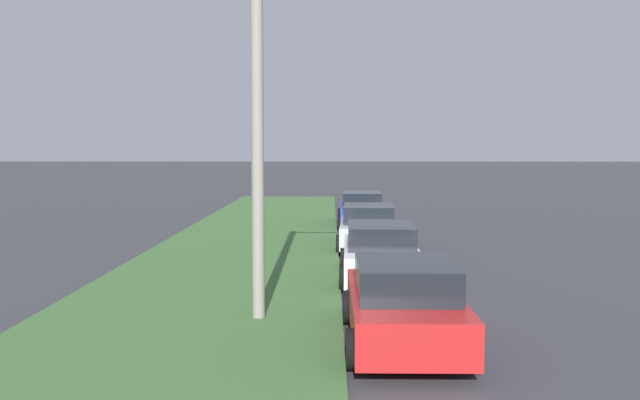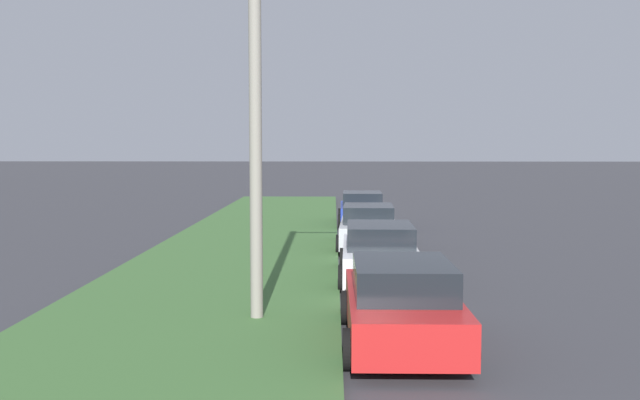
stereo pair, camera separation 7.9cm
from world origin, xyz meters
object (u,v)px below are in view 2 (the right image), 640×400
parked_car_silver (368,228)px  parked_car_red (401,304)px  streetlight (274,93)px  parked_car_blue (362,210)px  parked_car_white (379,254)px

parked_car_silver → parked_car_red: bearing=-177.5°
parked_car_silver → streetlight: bearing=169.2°
parked_car_blue → streetlight: size_ratio=0.58×
parked_car_red → parked_car_white: bearing=0.1°
parked_car_red → parked_car_silver: 11.00m
parked_car_red → parked_car_silver: size_ratio=0.98×
parked_car_white → parked_car_silver: same height
streetlight → parked_car_white: bearing=-29.2°
parked_car_white → parked_car_silver: bearing=1.4°
parked_car_red → parked_car_white: size_ratio=0.99×
parked_car_silver → parked_car_white: bearing=-177.5°
parked_car_red → streetlight: size_ratio=0.57×
parked_car_blue → parked_car_white: bearing=-179.6°
parked_car_white → streetlight: bearing=152.2°
parked_car_red → parked_car_silver: bearing=0.1°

